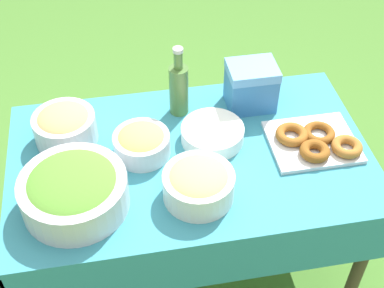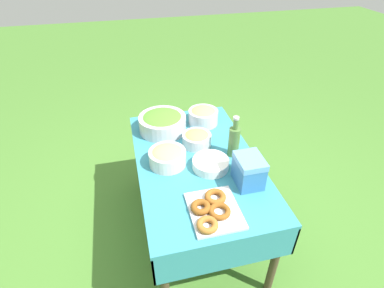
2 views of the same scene
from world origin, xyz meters
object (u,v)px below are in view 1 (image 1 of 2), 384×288
Objects in this scene: donut_platter at (315,141)px; cooler_box at (251,86)px; plate_stack at (212,134)px; pasta_bowl at (199,183)px; bread_bowl at (65,126)px; olive_oil_bottle at (179,88)px; fruit_bowl at (142,142)px; salad_bowl at (74,190)px.

cooler_box is at bearing -57.16° from donut_platter.
plate_stack is at bearing 42.88° from cooler_box.
plate_stack is (-0.10, -0.26, -0.03)m from pasta_bowl.
pasta_bowl is 0.28m from plate_stack.
bread_bowl is 0.73m from cooler_box.
olive_oil_bottle is 0.28m from cooler_box.
olive_oil_bottle reaches higher than fruit_bowl.
donut_platter is at bearing 148.19° from olive_oil_bottle.
pasta_bowl is at bearing 56.31° from cooler_box.
plate_stack is at bearing 169.66° from bread_bowl.
fruit_bowl is (0.27, 0.02, 0.02)m from plate_stack.
bread_bowl is at bearing -10.34° from plate_stack.
fruit_bowl is at bearing -55.44° from pasta_bowl.
bread_bowl reaches higher than pasta_bowl.
cooler_box is (-0.19, -0.18, 0.07)m from plate_stack.
cooler_box is (-0.29, -0.44, 0.03)m from pasta_bowl.
olive_oil_bottle is 1.29× the size of bread_bowl.
plate_stack is 0.55m from bread_bowl.
fruit_bowl is (0.17, 0.21, -0.06)m from olive_oil_bottle.
salad_bowl is at bearing 94.74° from bread_bowl.
pasta_bowl is 1.03× the size of plate_stack.
plate_stack is at bearing 116.62° from olive_oil_bottle.
donut_platter is at bearing 164.92° from plate_stack.
donut_platter is 0.34m from cooler_box.
pasta_bowl is at bearing 124.56° from fruit_bowl.
cooler_box is (-0.73, -0.08, 0.03)m from bread_bowl.
olive_oil_bottle reaches higher than salad_bowl.
cooler_box reaches higher than pasta_bowl.
olive_oil_bottle is at bearing -91.14° from pasta_bowl.
donut_platter is 0.93m from bread_bowl.
salad_bowl is 0.41m from pasta_bowl.
olive_oil_bottle is at bearing -129.47° from fruit_bowl.
pasta_bowl reaches higher than plate_stack.
donut_platter is 0.64m from fruit_bowl.
salad_bowl is 1.20× the size of olive_oil_bottle.
olive_oil_bottle is (0.46, -0.29, 0.09)m from donut_platter.
donut_platter is 1.44× the size of plate_stack.
donut_platter is (-0.47, -0.16, -0.04)m from pasta_bowl.
olive_oil_bottle is 0.28m from fruit_bowl.
pasta_bowl is 0.81× the size of olive_oil_bottle.
bread_bowl is (0.03, -0.33, -0.00)m from salad_bowl.
salad_bowl is 0.32m from fruit_bowl.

